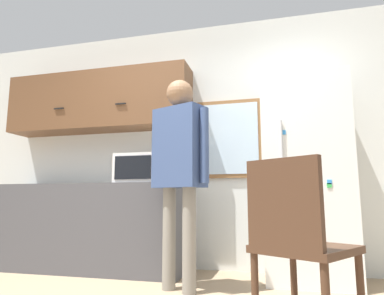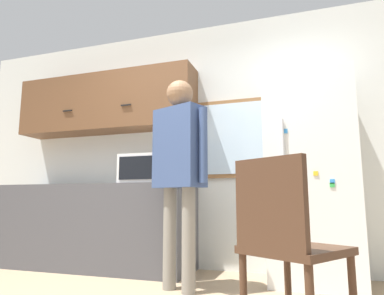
% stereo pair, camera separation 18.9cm
% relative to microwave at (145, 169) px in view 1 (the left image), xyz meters
% --- Properties ---
extents(back_wall, '(6.00, 0.06, 2.70)m').
position_rel_microwave_xyz_m(back_wall, '(0.43, 0.42, 0.32)').
color(back_wall, silver).
rests_on(back_wall, ground_plane).
extents(counter, '(2.17, 0.64, 0.88)m').
position_rel_microwave_xyz_m(counter, '(-0.69, 0.07, -0.59)').
color(counter, '#4C4C51').
rests_on(counter, ground_plane).
extents(upper_cabinets, '(2.17, 0.39, 0.67)m').
position_rel_microwave_xyz_m(upper_cabinets, '(-0.69, 0.21, 0.81)').
color(upper_cabinets, brown).
extents(microwave, '(0.53, 0.42, 0.29)m').
position_rel_microwave_xyz_m(microwave, '(0.00, 0.00, 0.00)').
color(microwave, white).
rests_on(microwave, counter).
extents(person, '(0.54, 0.37, 1.74)m').
position_rel_microwave_xyz_m(person, '(0.51, -0.50, 0.04)').
color(person, gray).
rests_on(person, ground_plane).
extents(refrigerator, '(0.76, 0.66, 1.85)m').
position_rel_microwave_xyz_m(refrigerator, '(1.55, 0.07, -0.10)').
color(refrigerator, white).
rests_on(refrigerator, ground_plane).
extents(chair, '(0.62, 0.62, 0.93)m').
position_rel_microwave_xyz_m(chair, '(1.40, -1.33, -0.51)').
color(chair, '#472D1E').
rests_on(chair, ground_plane).
extents(window, '(0.78, 0.05, 0.85)m').
position_rel_microwave_xyz_m(window, '(0.77, 0.38, 0.35)').
color(window, olive).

